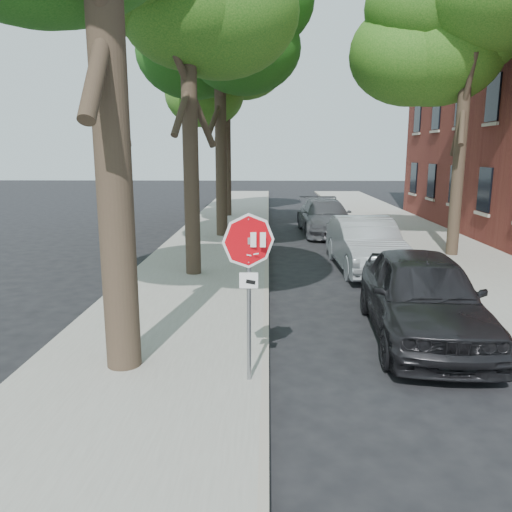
# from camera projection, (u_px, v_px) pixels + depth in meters

# --- Properties ---
(ground) EXTENTS (120.00, 120.00, 0.00)m
(ground) POSITION_uv_depth(u_px,v_px,m) (294.00, 387.00, 7.79)
(ground) COLOR black
(ground) RESTS_ON ground
(sidewalk_left) EXTENTS (4.00, 55.00, 0.12)m
(sidewalk_left) POSITION_uv_depth(u_px,v_px,m) (215.00, 245.00, 19.59)
(sidewalk_left) COLOR gray
(sidewalk_left) RESTS_ON ground
(sidewalk_right) EXTENTS (4.00, 55.00, 0.12)m
(sidewalk_right) POSITION_uv_depth(u_px,v_px,m) (433.00, 245.00, 19.38)
(sidewalk_right) COLOR gray
(sidewalk_right) RESTS_ON ground
(curb_left) EXTENTS (0.12, 55.00, 0.13)m
(curb_left) POSITION_uv_depth(u_px,v_px,m) (267.00, 245.00, 19.54)
(curb_left) COLOR #9E9384
(curb_left) RESTS_ON ground
(curb_right) EXTENTS (0.12, 55.00, 0.13)m
(curb_right) POSITION_uv_depth(u_px,v_px,m) (380.00, 245.00, 19.43)
(curb_right) COLOR #9E9384
(curb_right) RESTS_ON ground
(stop_sign) EXTENTS (0.76, 0.34, 2.61)m
(stop_sign) POSITION_uv_depth(u_px,v_px,m) (249.00, 265.00, 7.39)
(stop_sign) COLOR gray
(stop_sign) RESTS_ON sidewalk_left
(tree_mid_b) EXTENTS (5.88, 5.46, 10.36)m
(tree_mid_b) POSITION_uv_depth(u_px,v_px,m) (219.00, 41.00, 20.06)
(tree_mid_b) COLOR black
(tree_mid_b) RESTS_ON sidewalk_left
(tree_far) EXTENTS (5.29, 4.91, 9.33)m
(tree_far) POSITION_uv_depth(u_px,v_px,m) (226.00, 85.00, 27.07)
(tree_far) COLOR black
(tree_far) RESTS_ON sidewalk_left
(tree_right) EXTENTS (5.29, 4.91, 9.33)m
(tree_right) POSITION_uv_depth(u_px,v_px,m) (467.00, 38.00, 16.09)
(tree_right) COLOR black
(tree_right) RESTS_ON sidewalk_right
(car_a) EXTENTS (2.35, 5.14, 1.71)m
(car_a) POSITION_uv_depth(u_px,v_px,m) (422.00, 295.00, 9.73)
(car_a) COLOR black
(car_a) RESTS_ON ground
(car_b) EXTENTS (1.91, 4.99, 1.62)m
(car_b) POSITION_uv_depth(u_px,v_px,m) (365.00, 244.00, 15.47)
(car_b) COLOR #9FA3A7
(car_b) RESTS_ON ground
(car_c) EXTENTS (2.38, 5.39, 1.54)m
(car_c) POSITION_uv_depth(u_px,v_px,m) (325.00, 217.00, 22.43)
(car_c) COLOR #48494D
(car_c) RESTS_ON ground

